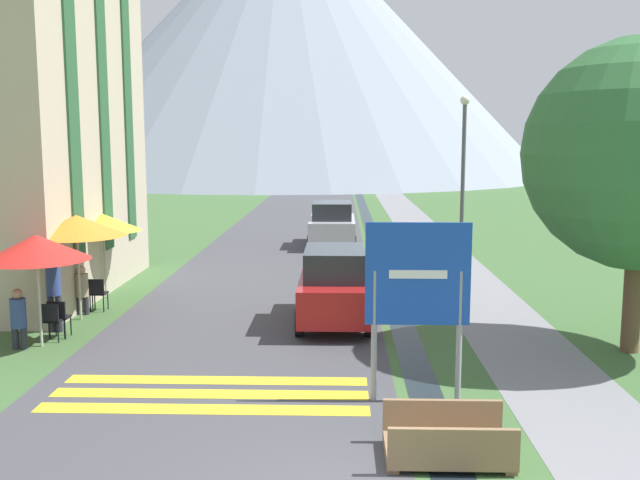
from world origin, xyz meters
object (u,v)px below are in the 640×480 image
(footbridge, at_px, (447,443))
(person_standing_terrace, at_px, (54,289))
(person_seated_near, at_px, (82,288))
(hotel_building, at_px, (10,96))
(cafe_chair_far_left, at_px, (98,292))
(parked_car_near, at_px, (335,286))
(streetlamp, at_px, (463,175))
(cafe_umbrella_front_red, at_px, (36,248))
(cafe_umbrella_rear_yellow, at_px, (103,223))
(person_seated_far, at_px, (18,316))
(cafe_chair_far_right, at_px, (82,291))
(cafe_chair_near_right, at_px, (51,318))
(parked_car_far, at_px, (332,224))
(road_sign, at_px, (418,289))
(cafe_chair_near_left, at_px, (58,316))
(cafe_umbrella_middle_orange, at_px, (77,226))

(footbridge, xyz_separation_m, person_standing_terrace, (-7.92, 6.27, 0.77))
(person_seated_near, bearing_deg, hotel_building, 136.81)
(cafe_chair_far_left, bearing_deg, parked_car_near, -34.71)
(cafe_chair_far_left, distance_m, streetlamp, 10.73)
(cafe_umbrella_front_red, height_order, cafe_umbrella_rear_yellow, cafe_umbrella_front_red)
(hotel_building, distance_m, person_seated_far, 7.70)
(hotel_building, height_order, cafe_umbrella_rear_yellow, hotel_building)
(parked_car_near, bearing_deg, person_standing_terrace, -171.53)
(footbridge, height_order, parked_car_near, parked_car_near)
(cafe_chair_far_right, relative_size, streetlamp, 0.15)
(parked_car_near, xyz_separation_m, cafe_chair_far_left, (-6.02, 1.01, -0.39))
(cafe_chair_near_right, distance_m, cafe_umbrella_front_red, 1.64)
(hotel_building, xyz_separation_m, parked_car_far, (8.80, 9.15, -4.60))
(road_sign, bearing_deg, person_standing_terrace, 151.99)
(person_standing_terrace, relative_size, streetlamp, 0.31)
(cafe_umbrella_rear_yellow, bearing_deg, person_seated_near, -88.74)
(parked_car_far, xyz_separation_m, cafe_chair_near_left, (-5.84, -13.83, -0.40))
(cafe_umbrella_middle_orange, bearing_deg, cafe_chair_far_right, 107.15)
(footbridge, distance_m, person_seated_near, 11.17)
(hotel_building, relative_size, person_seated_near, 8.19)
(cafe_umbrella_middle_orange, relative_size, cafe_umbrella_rear_yellow, 1.10)
(parked_car_near, height_order, cafe_chair_near_right, parked_car_near)
(cafe_chair_far_left, height_order, cafe_umbrella_front_red, cafe_umbrella_front_red)
(cafe_chair_far_right, bearing_deg, streetlamp, 41.71)
(parked_car_near, height_order, cafe_chair_near_left, parked_car_near)
(parked_car_far, bearing_deg, parked_car_near, -89.08)
(cafe_chair_near_left, xyz_separation_m, cafe_chair_far_right, (-0.38, 2.49, 0.00))
(footbridge, distance_m, person_seated_far, 9.54)
(person_seated_near, bearing_deg, road_sign, -36.68)
(cafe_chair_far_left, height_order, person_standing_terrace, person_standing_terrace)
(cafe_chair_near_right, bearing_deg, person_seated_near, 114.23)
(hotel_building, distance_m, streetlamp, 12.98)
(person_seated_far, bearing_deg, cafe_chair_far_left, 80.83)
(cafe_chair_far_right, xyz_separation_m, cafe_umbrella_rear_yellow, (0.09, 1.58, 1.57))
(person_standing_terrace, bearing_deg, cafe_chair_far_right, 92.74)
(road_sign, xyz_separation_m, streetlamp, (2.33, 9.60, 1.37))
(cafe_umbrella_rear_yellow, xyz_separation_m, person_seated_near, (0.04, -1.92, -1.40))
(hotel_building, relative_size, cafe_chair_near_right, 11.96)
(road_sign, relative_size, cafe_chair_near_left, 3.54)
(cafe_chair_far_left, relative_size, cafe_umbrella_front_red, 0.36)
(cafe_chair_far_right, bearing_deg, cafe_chair_near_right, -60.68)
(cafe_chair_near_right, bearing_deg, person_standing_terrace, 126.23)
(cafe_chair_far_left, xyz_separation_m, cafe_umbrella_middle_orange, (-0.14, -0.83, 1.78))
(cafe_chair_far_right, bearing_deg, cafe_umbrella_middle_orange, -50.32)
(hotel_building, distance_m, cafe_chair_far_right, 6.04)
(road_sign, distance_m, streetlamp, 9.97)
(person_seated_far, distance_m, person_standing_terrace, 1.39)
(cafe_chair_far_left, height_order, person_seated_near, person_seated_near)
(person_standing_terrace, distance_m, streetlamp, 11.68)
(cafe_umbrella_middle_orange, height_order, streetlamp, streetlamp)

